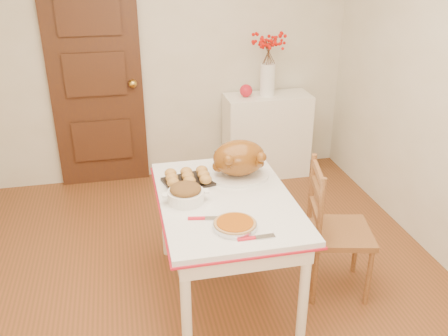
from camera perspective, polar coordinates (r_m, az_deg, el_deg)
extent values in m
cube|color=brown|center=(3.43, -1.46, -14.67)|extent=(3.50, 4.00, 0.00)
cube|color=silver|center=(4.72, -6.47, 13.35)|extent=(3.50, 0.00, 2.50)
cube|color=#381E14|center=(4.72, -14.90, 9.93)|extent=(0.85, 0.06, 2.06)
cube|color=white|center=(4.93, 5.05, 3.85)|extent=(0.84, 0.37, 0.84)
sphere|color=red|center=(4.71, 2.63, 9.13)|extent=(0.12, 0.12, 0.12)
cylinder|color=#934207|center=(2.71, 1.31, -6.65)|extent=(0.26, 0.26, 0.05)
cylinder|color=white|center=(3.41, -0.55, 0.97)|extent=(0.09, 0.09, 0.12)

